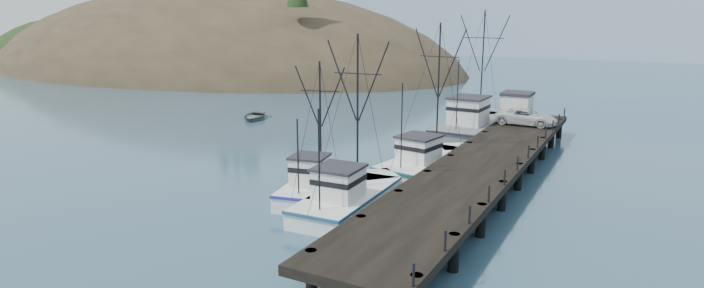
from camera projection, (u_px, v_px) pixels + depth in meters
name	position (u px, v px, depth m)	size (l,w,h in m)	color
ground	(192.00, 220.00, 34.29)	(400.00, 400.00, 0.00)	#2D4E65
pier	(484.00, 163.00, 41.15)	(6.00, 44.00, 2.00)	black
headland	(198.00, 86.00, 137.33)	(134.80, 78.00, 51.00)	#382D1E
distant_ridge	(600.00, 56.00, 175.37)	(360.00, 40.00, 26.00)	#9EB2C6
distant_ridge_far	(462.00, 49.00, 211.33)	(180.00, 25.00, 18.00)	silver
moored_sailboats	(297.00, 82.00, 103.24)	(6.87, 13.79, 6.35)	white
trawler_near	(350.00, 197.00, 36.21)	(4.15, 11.61, 11.73)	white
trawler_mid	(317.00, 185.00, 38.79)	(4.80, 9.70, 9.78)	white
trawler_far	(429.00, 162.00, 44.96)	(5.57, 12.25, 12.32)	white
work_vessel	(474.00, 126.00, 57.44)	(5.27, 16.09, 13.40)	slate
pier_shed	(517.00, 105.00, 56.87)	(3.00, 3.20, 2.80)	silver
pickup_truck	(526.00, 117.00, 53.75)	(2.68, 5.81, 1.62)	silver
motorboat	(254.00, 119.00, 67.83)	(3.76, 5.27, 1.09)	#555C5F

